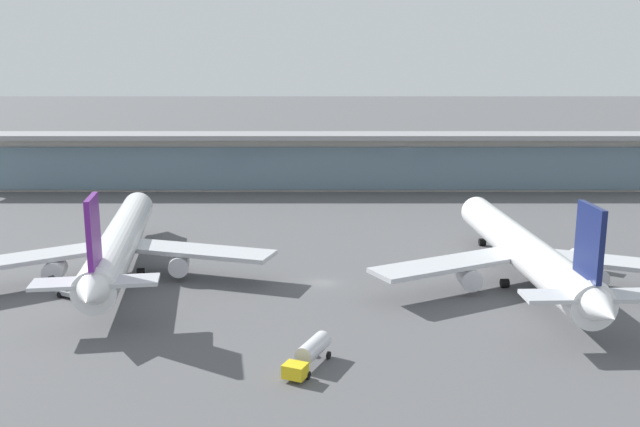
% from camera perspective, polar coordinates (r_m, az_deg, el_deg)
% --- Properties ---
extents(ground_plane, '(1200.00, 1200.00, 0.00)m').
position_cam_1_polar(ground_plane, '(108.36, 0.03, -5.71)').
color(ground_plane, '#515154').
extents(airliner_left_stand, '(48.88, 64.15, 17.11)m').
position_cam_1_polar(airliner_left_stand, '(115.72, -16.28, -2.27)').
color(airliner_left_stand, white).
rests_on(airliner_left_stand, ground).
extents(airliner_centre_stand, '(49.41, 64.23, 17.11)m').
position_cam_1_polar(airliner_centre_stand, '(110.83, 16.12, -2.89)').
color(airliner_centre_stand, white).
rests_on(airliner_centre_stand, ground).
extents(service_truck_near_nose_grey, '(6.56, 4.59, 2.70)m').
position_cam_1_polar(service_truck_near_nose_grey, '(107.79, -19.95, -6.13)').
color(service_truck_near_nose_grey, gray).
rests_on(service_truck_near_nose_grey, ground).
extents(service_truck_under_wing_grey, '(7.23, 6.20, 3.10)m').
position_cam_1_polar(service_truck_under_wing_grey, '(122.75, 20.24, -3.50)').
color(service_truck_under_wing_grey, gray).
rests_on(service_truck_under_wing_grey, ground).
extents(service_truck_mid_apron_yellow, '(5.49, 8.79, 2.95)m').
position_cam_1_polar(service_truck_mid_apron_yellow, '(79.25, -1.08, -11.36)').
color(service_truck_mid_apron_yellow, yellow).
rests_on(service_truck_mid_apron_yellow, ground).
extents(terminal_building, '(190.71, 12.80, 15.20)m').
position_cam_1_polar(terminal_building, '(185.74, -0.08, 4.37)').
color(terminal_building, beige).
rests_on(terminal_building, ground).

